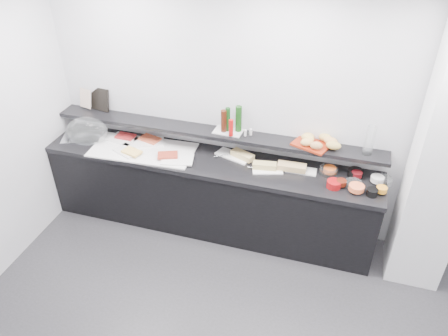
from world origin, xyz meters
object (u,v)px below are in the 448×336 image
(bread_tray, at_px, (311,145))
(sandwich_plate_mid, at_px, (268,171))
(cloche_base, at_px, (82,138))
(framed_print, at_px, (100,99))
(carafe, at_px, (370,140))
(condiment_tray, at_px, (228,131))

(bread_tray, bearing_deg, sandwich_plate_mid, -130.48)
(cloche_base, distance_m, sandwich_plate_mid, 2.15)
(framed_print, bearing_deg, sandwich_plate_mid, 0.72)
(sandwich_plate_mid, distance_m, bread_tray, 0.51)
(cloche_base, bearing_deg, sandwich_plate_mid, -20.12)
(cloche_base, relative_size, bread_tray, 1.20)
(bread_tray, relative_size, carafe, 1.16)
(sandwich_plate_mid, height_order, bread_tray, bread_tray)
(cloche_base, bearing_deg, condiment_tray, -12.02)
(framed_print, distance_m, carafe, 2.96)
(bread_tray, distance_m, carafe, 0.56)
(condiment_tray, distance_m, carafe, 1.42)
(condiment_tray, bearing_deg, framed_print, 179.45)
(carafe, bearing_deg, condiment_tray, 179.08)
(framed_print, xyz_separation_m, condiment_tray, (1.54, -0.08, -0.12))
(condiment_tray, bearing_deg, cloche_base, -169.80)
(condiment_tray, bearing_deg, bread_tray, 0.59)
(cloche_base, bearing_deg, framed_print, 49.07)
(framed_print, relative_size, bread_tray, 0.75)
(framed_print, height_order, carafe, carafe)
(framed_print, bearing_deg, cloche_base, -101.47)
(carafe, bearing_deg, bread_tray, -179.64)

